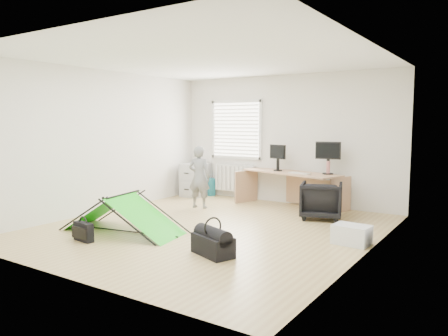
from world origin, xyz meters
The scene contains 18 objects.
ground centered at (0.00, 0.00, 0.00)m, with size 5.50×5.50×0.00m, color tan.
back_wall centered at (0.00, 2.75, 1.35)m, with size 5.00×0.02×2.70m, color silver.
window centered at (-1.20, 2.71, 1.55)m, with size 1.20×0.06×1.20m, color silver.
radiator centered at (-1.20, 2.67, 0.45)m, with size 1.00×0.12×0.60m, color silver.
desk centered at (0.32, 2.37, 0.36)m, with size 2.10×0.67×0.72m, color tan.
filing_cabinet centered at (-2.10, 2.37, 0.38)m, with size 0.49×0.66×0.77m, color #ABADB0.
monitor_left centered at (0.02, 2.38, 0.92)m, with size 0.41×0.09×0.40m, color black.
monitor_right centered at (1.08, 2.41, 0.95)m, with size 0.48×0.10×0.46m, color black.
keyboard centered at (0.60, 2.17, 0.73)m, with size 0.44×0.15×0.02m, color beige.
thermos centered at (1.09, 2.40, 0.85)m, with size 0.07×0.07×0.26m, color #A9625F.
office_chair centered at (1.24, 1.67, 0.33)m, with size 0.70×0.72×0.66m, color black.
person centered at (-1.17, 1.27, 0.62)m, with size 0.46×0.30×1.25m, color slate.
kite centered at (-1.00, -0.94, 0.30)m, with size 1.92×0.84×0.60m, color #17BF12, non-canonical shape.
storage_crate centered at (2.20, 0.33, 0.14)m, with size 0.49×0.34×0.28m, color silver.
tote_bag centered at (-1.91, 2.62, 0.21)m, with size 0.35×0.15×0.41m, color #1C6E7D.
laptop_bag centered at (-1.09, -1.65, 0.14)m, with size 0.37×0.11×0.27m, color black.
white_box centered at (-1.55, -1.22, 0.04)m, with size 0.09×0.09×0.09m, color silver.
duffel_bag centered at (0.86, -1.17, 0.13)m, with size 0.60×0.31×0.26m, color black.
Camera 1 is at (4.02, -5.68, 1.72)m, focal length 35.00 mm.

